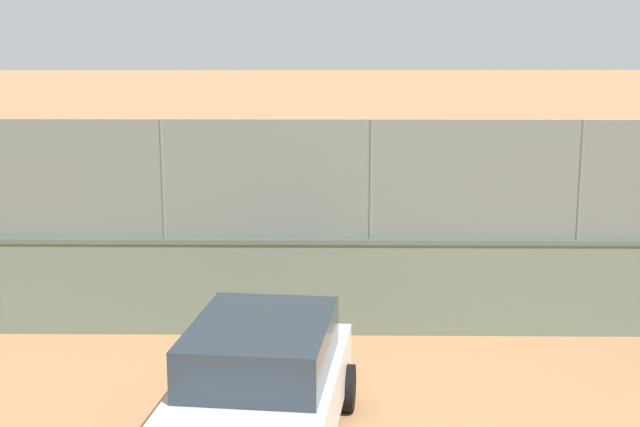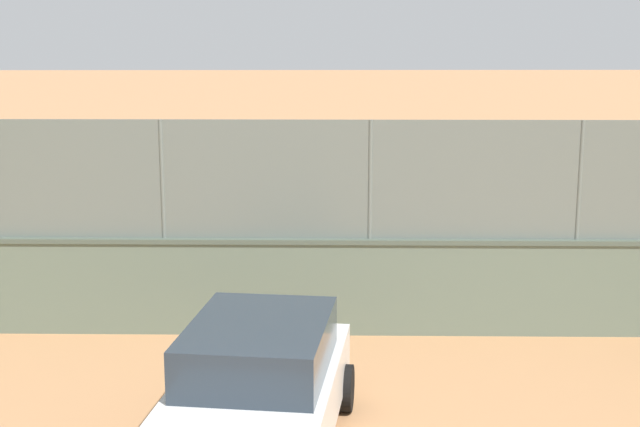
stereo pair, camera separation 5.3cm
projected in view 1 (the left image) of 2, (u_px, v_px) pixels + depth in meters
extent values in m
plane|color=tan|center=(329.00, 207.00, 25.55)|extent=(260.00, 260.00, 0.00)
cube|color=slate|center=(268.00, 288.00, 14.31)|extent=(24.01, 1.05, 1.54)
cube|color=#4D594D|center=(267.00, 240.00, 14.15)|extent=(24.01, 1.11, 0.08)
cube|color=slate|center=(267.00, 180.00, 13.96)|extent=(23.52, 0.81, 1.94)
cylinder|color=slate|center=(580.00, 180.00, 13.89)|extent=(0.07, 0.07, 1.94)
cylinder|color=slate|center=(371.00, 180.00, 13.93)|extent=(0.07, 0.07, 1.94)
cylinder|color=slate|center=(163.00, 179.00, 13.98)|extent=(0.07, 0.07, 1.94)
cylinder|color=#B2B2B2|center=(328.00, 194.00, 25.24)|extent=(0.21, 0.21, 0.82)
cylinder|color=#B2B2B2|center=(324.00, 195.00, 25.10)|extent=(0.21, 0.21, 0.82)
cylinder|color=#D14C42|center=(326.00, 171.00, 25.03)|extent=(0.48, 0.48, 0.60)
cylinder|color=#936B4C|center=(332.00, 165.00, 25.25)|extent=(0.46, 0.48, 0.17)
cylinder|color=#936B4C|center=(311.00, 167.00, 25.00)|extent=(0.46, 0.48, 0.17)
sphere|color=#936B4C|center=(326.00, 156.00, 24.95)|extent=(0.23, 0.23, 0.23)
cylinder|color=navy|center=(326.00, 153.00, 24.93)|extent=(0.34, 0.34, 0.05)
cylinder|color=black|center=(307.00, 166.00, 25.12)|extent=(0.23, 0.24, 0.04)
ellipsoid|color=#333338|center=(302.00, 165.00, 25.28)|extent=(0.23, 0.24, 0.24)
cylinder|color=navy|center=(341.00, 256.00, 18.05)|extent=(0.20, 0.20, 0.76)
cylinder|color=navy|center=(349.00, 255.00, 18.15)|extent=(0.20, 0.20, 0.76)
cylinder|color=orange|center=(345.00, 225.00, 17.97)|extent=(0.46, 0.46, 0.57)
cylinder|color=#D8AD84|center=(334.00, 221.00, 17.76)|extent=(0.35, 0.51, 0.16)
cylinder|color=#D8AD84|center=(365.00, 220.00, 17.85)|extent=(0.35, 0.51, 0.16)
sphere|color=#D8AD84|center=(345.00, 206.00, 17.90)|extent=(0.22, 0.22, 0.22)
cylinder|color=red|center=(345.00, 202.00, 17.88)|extent=(0.31, 0.31, 0.05)
cylinder|color=black|center=(370.00, 222.00, 17.69)|extent=(0.18, 0.28, 0.04)
ellipsoid|color=#333338|center=(376.00, 224.00, 17.51)|extent=(0.18, 0.28, 0.24)
sphere|color=#3399D8|center=(287.00, 171.00, 24.48)|extent=(0.23, 0.23, 0.23)
sphere|color=yellow|center=(127.00, 313.00, 15.29)|extent=(0.13, 0.13, 0.13)
cube|color=white|center=(259.00, 403.00, 10.05)|extent=(2.36, 4.26, 0.66)
cube|color=#28333D|center=(261.00, 346.00, 10.13)|extent=(1.89, 2.47, 0.59)
cylinder|color=black|center=(347.00, 388.00, 11.35)|extent=(0.29, 0.64, 0.62)
cylinder|color=black|center=(213.00, 381.00, 11.57)|extent=(0.29, 0.64, 0.62)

